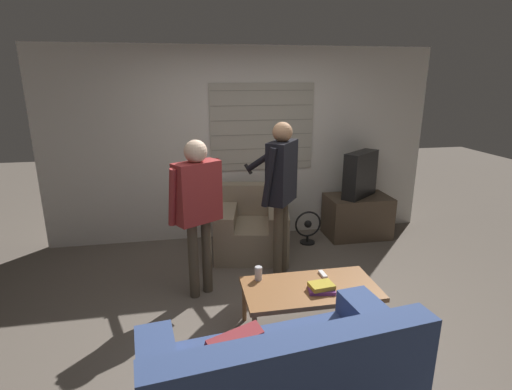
# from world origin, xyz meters

# --- Properties ---
(ground_plane) EXTENTS (16.00, 16.00, 0.00)m
(ground_plane) POSITION_xyz_m (0.00, 0.00, 0.00)
(ground_plane) COLOR #665B51
(wall_back) EXTENTS (5.20, 0.08, 2.55)m
(wall_back) POSITION_xyz_m (0.01, 2.03, 1.28)
(wall_back) COLOR silver
(wall_back) RESTS_ON ground_plane
(couch_blue) EXTENTS (1.82, 1.01, 0.80)m
(couch_blue) POSITION_xyz_m (-0.28, -1.21, 0.30)
(couch_blue) COLOR #384C7F
(couch_blue) RESTS_ON ground_plane
(armchair_beige) EXTENTS (1.04, 1.04, 0.83)m
(armchair_beige) POSITION_xyz_m (0.02, 1.42, 0.32)
(armchair_beige) COLOR gray
(armchair_beige) RESTS_ON ground_plane
(coffee_table) EXTENTS (1.16, 0.59, 0.43)m
(coffee_table) POSITION_xyz_m (0.21, -0.32, 0.39)
(coffee_table) COLOR brown
(coffee_table) RESTS_ON ground_plane
(tv_stand) EXTENTS (0.86, 0.55, 0.58)m
(tv_stand) POSITION_xyz_m (1.55, 1.67, 0.29)
(tv_stand) COLOR #4C3D2D
(tv_stand) RESTS_ON ground_plane
(tv) EXTENTS (0.60, 0.53, 0.62)m
(tv) POSITION_xyz_m (1.55, 1.67, 0.89)
(tv) COLOR black
(tv) RESTS_ON tv_stand
(person_left_standing) EXTENTS (0.55, 0.83, 1.60)m
(person_left_standing) POSITION_xyz_m (-0.69, 0.50, 1.02)
(person_left_standing) COLOR #4C4233
(person_left_standing) RESTS_ON ground_plane
(person_right_standing) EXTENTS (0.53, 0.77, 1.72)m
(person_right_standing) POSITION_xyz_m (0.20, 0.73, 1.10)
(person_right_standing) COLOR #4C4233
(person_right_standing) RESTS_ON ground_plane
(book_stack) EXTENTS (0.24, 0.19, 0.07)m
(book_stack) POSITION_xyz_m (0.28, -0.40, 0.46)
(book_stack) COLOR #75387F
(book_stack) RESTS_ON coffee_table
(soda_can) EXTENTS (0.07, 0.07, 0.13)m
(soda_can) POSITION_xyz_m (-0.20, -0.11, 0.49)
(soda_can) COLOR silver
(soda_can) RESTS_ON coffee_table
(spare_remote) EXTENTS (0.05, 0.13, 0.02)m
(spare_remote) POSITION_xyz_m (0.39, -0.15, 0.44)
(spare_remote) COLOR white
(spare_remote) RESTS_ON coffee_table
(floor_fan) EXTENTS (0.36, 0.20, 0.45)m
(floor_fan) POSITION_xyz_m (0.79, 1.54, 0.23)
(floor_fan) COLOR black
(floor_fan) RESTS_ON ground_plane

